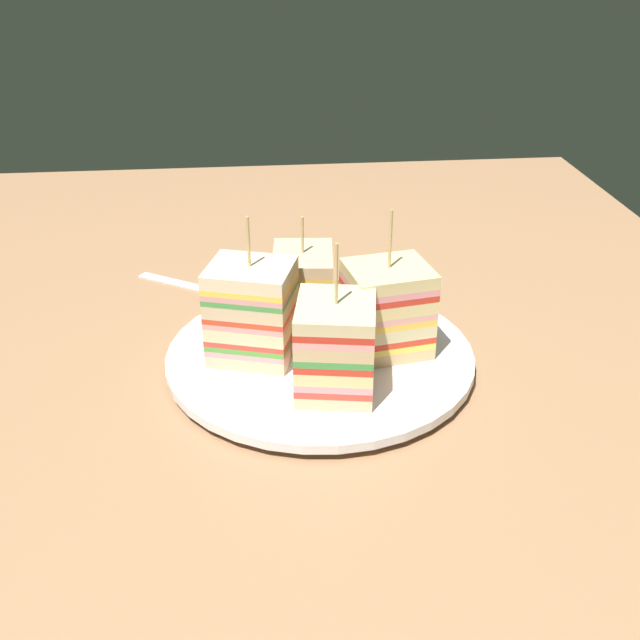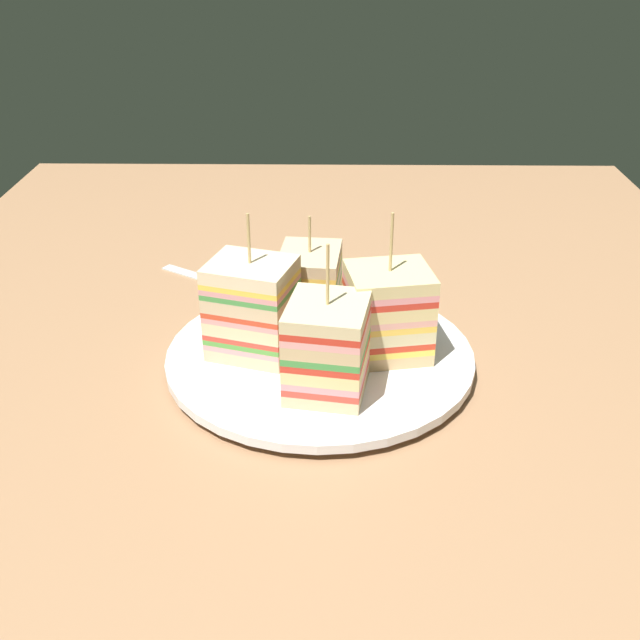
# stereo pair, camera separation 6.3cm
# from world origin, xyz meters

# --- Properties ---
(ground_plane) EXTENTS (1.15, 0.86, 0.02)m
(ground_plane) POSITION_xyz_m (0.00, 0.00, -0.01)
(ground_plane) COLOR #A07551
(plate) EXTENTS (0.26, 0.26, 0.01)m
(plate) POSITION_xyz_m (0.00, 0.00, 0.01)
(plate) COLOR white
(plate) RESTS_ON ground_plane
(sandwich_wedge_0) EXTENTS (0.07, 0.08, 0.12)m
(sandwich_wedge_0) POSITION_xyz_m (0.00, 0.05, 0.05)
(sandwich_wedge_0) COLOR #D1B68D
(sandwich_wedge_0) RESTS_ON plate
(sandwich_wedge_1) EXTENTS (0.08, 0.07, 0.12)m
(sandwich_wedge_1) POSITION_xyz_m (-0.05, -0.01, 0.05)
(sandwich_wedge_1) COLOR beige
(sandwich_wedge_1) RESTS_ON plate
(sandwich_wedge_2) EXTENTS (0.07, 0.08, 0.12)m
(sandwich_wedge_2) POSITION_xyz_m (0.00, -0.05, 0.05)
(sandwich_wedge_2) COLOR #DFB77D
(sandwich_wedge_2) RESTS_ON plate
(sandwich_wedge_3) EXTENTS (0.07, 0.06, 0.10)m
(sandwich_wedge_3) POSITION_xyz_m (0.05, 0.01, 0.05)
(sandwich_wedge_3) COLOR beige
(sandwich_wedge_3) RESTS_ON plate
(chip_pile) EXTENTS (0.06, 0.07, 0.01)m
(chip_pile) POSITION_xyz_m (0.00, -0.01, 0.02)
(chip_pile) COLOR #DFBF6A
(chip_pile) RESTS_ON plate
(spoon) EXTENTS (0.09, 0.13, 0.01)m
(spoon) POSITION_xyz_m (0.14, 0.08, 0.00)
(spoon) COLOR silver
(spoon) RESTS_ON ground_plane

